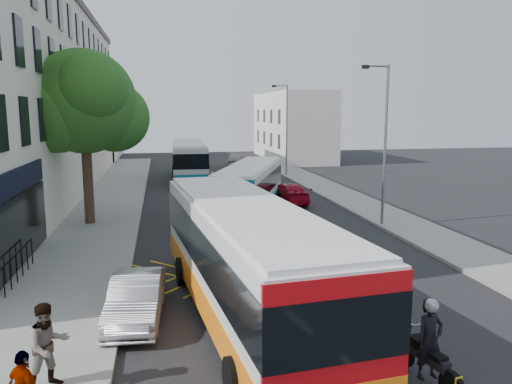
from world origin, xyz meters
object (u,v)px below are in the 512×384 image
red_hatchback (287,193)px  distant_car_silver (234,160)px  parked_car_silver (136,298)px  distant_car_grey (199,163)px  bus_mid (250,189)px  lamp_near (384,137)px  bus_far (189,160)px  lamp_far (286,125)px  motorbike (428,344)px  pedestrian_near (48,346)px  bus_near (245,259)px  street_tree (83,103)px

red_hatchback → distant_car_silver: distant_car_silver is taller
parked_car_silver → distant_car_grey: 37.31m
bus_mid → lamp_near: bearing=-14.0°
lamp_near → distant_car_grey: bearing=104.7°
lamp_near → red_hatchback: (-3.07, 7.22, -3.96)m
bus_far → distant_car_grey: bearing=81.5°
lamp_far → motorbike: lamp_far is taller
distant_car_grey → bus_mid: bearing=-85.4°
distant_car_grey → pedestrian_near: size_ratio=2.38×
bus_near → bus_far: (0.07, 29.41, -0.06)m
distant_car_silver → street_tree: bearing=73.2°
bus_near → pedestrian_near: bearing=-153.0°
red_hatchback → distant_car_silver: size_ratio=1.09×
lamp_far → bus_near: size_ratio=0.66×
street_tree → bus_far: size_ratio=0.76×
street_tree → pedestrian_near: size_ratio=4.76×
bus_near → bus_mid: bus_near is taller
pedestrian_near → motorbike: bearing=-40.2°
lamp_near → bus_far: bearing=114.0°
red_hatchback → bus_far: bearing=-70.6°
lamp_far → bus_far: 9.14m
lamp_far → bus_near: (-8.72, -30.00, -2.85)m
bus_far → motorbike: 33.75m
distant_car_silver → parked_car_silver: bearing=84.8°
lamp_near → parked_car_silver: size_ratio=2.01×
lamp_far → parked_car_silver: 32.07m
bus_near → pedestrian_near: size_ratio=6.59×
lamp_far → red_hatchback: bearing=-103.5°
lamp_far → distant_car_silver: (-3.45, 8.31, -3.91)m
street_tree → bus_far: 18.11m
bus_near → distant_car_grey: size_ratio=2.77×
lamp_far → motorbike: size_ratio=3.65×
street_tree → red_hatchback: street_tree is taller
lamp_near → bus_mid: (-6.08, 4.18, -3.10)m
lamp_near → distant_car_grey: lamp_near is taller
bus_mid → bus_far: (-2.57, 15.22, 0.20)m
street_tree → distant_car_grey: 26.24m
motorbike → street_tree: bearing=107.9°
lamp_near → lamp_far: 20.00m
bus_far → parked_car_silver: size_ratio=2.92×
street_tree → pedestrian_near: street_tree is taller
bus_far → red_hatchback: bearing=-63.8°
lamp_near → bus_near: lamp_near is taller
lamp_near → bus_mid: bearing=145.5°
bus_near → red_hatchback: bus_near is taller
distant_car_silver → pedestrian_near: (-9.97, -41.35, 0.37)m
lamp_far → bus_far: lamp_far is taller
distant_car_grey → distant_car_silver: 3.87m
street_tree → distant_car_silver: (11.25, 25.34, -5.59)m
street_tree → bus_near: street_tree is taller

